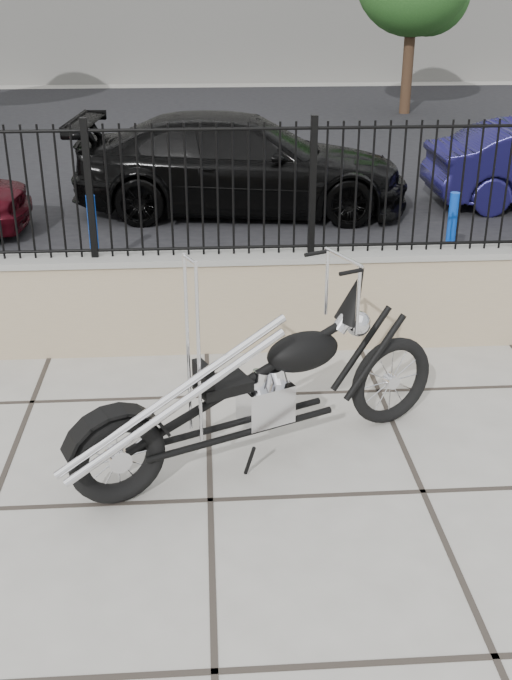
{
  "coord_description": "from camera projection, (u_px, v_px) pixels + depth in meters",
  "views": [
    {
      "loc": [
        0.01,
        -4.56,
        3.31
      ],
      "look_at": [
        0.37,
        0.79,
        0.85
      ],
      "focal_mm": 42.0,
      "sensor_mm": 36.0,
      "label": 1
    }
  ],
  "objects": [
    {
      "name": "iron_fence",
      "position": [
        202.0,
        191.0,
        7.13
      ],
      "size": [
        14.0,
        0.08,
        1.2
      ],
      "primitive_type": "cube",
      "color": "black",
      "rests_on": "retaining_wall"
    },
    {
      "name": "bollard_a",
      "position": [
        93.0,
        232.0,
        9.71
      ],
      "size": [
        0.13,
        0.13,
        0.92
      ],
      "primitive_type": "cylinder",
      "rotation": [
        0.0,
        0.0,
        -0.16
      ],
      "color": "#0B47A6",
      "rests_on": "ground_plane"
    },
    {
      "name": "chopper_motorcycle",
      "position": [
        259.0,
        358.0,
        5.62
      ],
      "size": [
        2.8,
        1.62,
        1.71
      ],
      "primitive_type": null,
      "rotation": [
        0.0,
        0.0,
        0.42
      ],
      "color": "black",
      "rests_on": "ground_plane"
    },
    {
      "name": "parking_lot",
      "position": [
        201.0,
        148.0,
        16.85
      ],
      "size": [
        30.0,
        30.0,
        0.0
      ],
      "primitive_type": "plane",
      "color": "black",
      "rests_on": "ground"
    },
    {
      "name": "bollard_b",
      "position": [
        451.0,
        232.0,
        9.66
      ],
      "size": [
        0.15,
        0.15,
        0.97
      ],
      "primitive_type": "cylinder",
      "rotation": [
        0.0,
        0.0,
        0.3
      ],
      "color": "#0E1BD3",
      "rests_on": "ground_plane"
    },
    {
      "name": "retaining_wall",
      "position": [
        205.0,
        302.0,
        7.58
      ],
      "size": [
        14.0,
        0.36,
        0.96
      ],
      "primitive_type": "cube",
      "color": "gray",
      "rests_on": "ground_plane"
    },
    {
      "name": "car_black",
      "position": [
        241.0,
        164.0,
        12.01
      ],
      "size": [
        5.17,
        2.47,
        1.46
      ],
      "primitive_type": "imported",
      "rotation": [
        0.0,
        0.0,
        1.48
      ],
      "color": "black",
      "rests_on": "parking_lot"
    },
    {
      "name": "ground_plane",
      "position": [
        210.0,
        500.0,
        5.52
      ],
      "size": [
        90.0,
        90.0,
        0.0
      ],
      "primitive_type": "plane",
      "color": "#99968E",
      "rests_on": "ground"
    }
  ]
}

